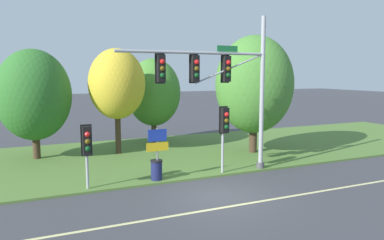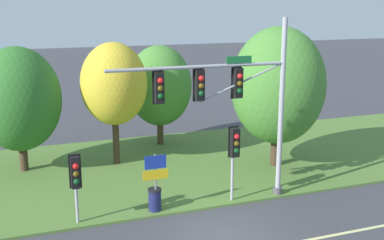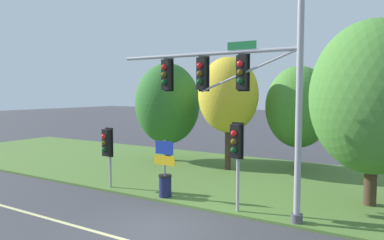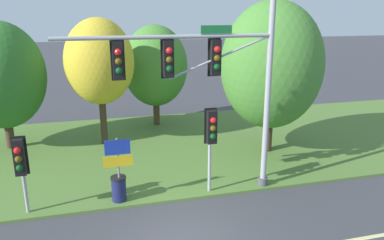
% 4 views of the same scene
% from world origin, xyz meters
% --- Properties ---
extents(grass_verge, '(48.00, 11.50, 0.10)m').
position_xyz_m(grass_verge, '(0.00, 8.25, 0.05)').
color(grass_verge, '#517533').
rests_on(grass_verge, ground).
extents(traffic_signal_mast, '(7.64, 0.49, 7.68)m').
position_xyz_m(traffic_signal_mast, '(1.66, 2.82, 4.67)').
color(traffic_signal_mast, '#9EA0A5').
rests_on(traffic_signal_mast, grass_verge).
extents(pedestrian_signal_near_kerb, '(0.46, 0.55, 3.30)m').
position_xyz_m(pedestrian_signal_near_kerb, '(1.72, 2.71, 2.51)').
color(pedestrian_signal_near_kerb, '#9EA0A5').
rests_on(pedestrian_signal_near_kerb, grass_verge).
extents(pedestrian_signal_further_along, '(0.46, 0.55, 2.77)m').
position_xyz_m(pedestrian_signal_further_along, '(-4.77, 2.77, 2.06)').
color(pedestrian_signal_further_along, '#9EA0A5').
rests_on(pedestrian_signal_further_along, grass_verge).
extents(route_sign_post, '(1.04, 0.08, 2.41)m').
position_xyz_m(route_sign_post, '(-1.64, 2.90, 1.71)').
color(route_sign_post, slate).
rests_on(route_sign_post, grass_verge).
extents(tree_nearest_road, '(4.13, 4.13, 6.24)m').
position_xyz_m(tree_nearest_road, '(-6.56, 9.93, 3.75)').
color(tree_nearest_road, '#423021').
rests_on(tree_nearest_road, grass_verge).
extents(tree_left_of_mast, '(3.38, 3.38, 6.36)m').
position_xyz_m(tree_left_of_mast, '(-1.95, 9.37, 4.32)').
color(tree_left_of_mast, '#423021').
rests_on(tree_left_of_mast, grass_verge).
extents(tree_behind_signpost, '(3.77, 3.77, 5.90)m').
position_xyz_m(tree_behind_signpost, '(1.23, 12.04, 3.63)').
color(tree_behind_signpost, '#4C3823').
rests_on(tree_behind_signpost, grass_verge).
extents(tree_mid_verge, '(4.74, 4.74, 7.16)m').
position_xyz_m(tree_mid_verge, '(5.75, 6.29, 4.28)').
color(tree_mid_verge, '#423021').
rests_on(tree_mid_verge, grass_verge).
extents(trash_bin, '(0.56, 0.56, 0.93)m').
position_xyz_m(trash_bin, '(-1.67, 2.98, 0.57)').
color(trash_bin, '#191E4C').
rests_on(trash_bin, grass_verge).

